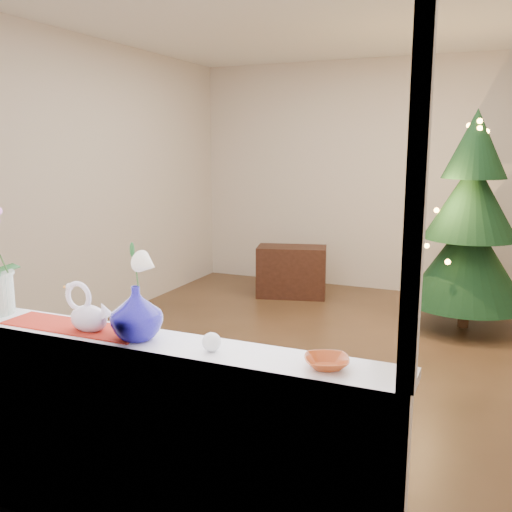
{
  "coord_description": "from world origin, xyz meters",
  "views": [
    {
      "loc": [
        1.32,
        -4.28,
        1.72
      ],
      "look_at": [
        0.08,
        -1.4,
        1.11
      ],
      "focal_mm": 40.0,
      "sensor_mm": 36.0,
      "label": 1
    }
  ],
  "objects": [
    {
      "name": "windowsill",
      "position": [
        0.0,
        -2.37,
        0.9
      ],
      "size": [
        2.2,
        0.26,
        0.04
      ],
      "primitive_type": "cube",
      "color": "white",
      "rests_on": "window_apron"
    },
    {
      "name": "runner",
      "position": [
        -0.38,
        -2.37,
        0.92
      ],
      "size": [
        0.7,
        0.2,
        0.01
      ],
      "primitive_type": "cube",
      "color": "maroon",
      "rests_on": "windowsill"
    },
    {
      "name": "lily",
      "position": [
        -0.03,
        -2.39,
        1.28
      ],
      "size": [
        0.14,
        0.08,
        0.2
      ],
      "primitive_type": null,
      "color": "silver",
      "rests_on": "blue_vase"
    },
    {
      "name": "swan",
      "position": [
        -0.28,
        -2.39,
        1.02
      ],
      "size": [
        0.27,
        0.2,
        0.21
      ],
      "primitive_type": null,
      "rotation": [
        0.0,
        0.0,
        -0.4
      ],
      "color": "silver",
      "rests_on": "windowsill"
    },
    {
      "name": "ground",
      "position": [
        0.0,
        0.0,
        0.0
      ],
      "size": [
        5.0,
        5.0,
        0.0
      ],
      "primitive_type": "plane",
      "color": "#3D2A19",
      "rests_on": "ground"
    },
    {
      "name": "wall_front",
      "position": [
        0.0,
        -2.5,
        1.35
      ],
      "size": [
        4.5,
        0.1,
        2.7
      ],
      "primitive_type": "cube",
      "color": "beige",
      "rests_on": "ground"
    },
    {
      "name": "blue_vase",
      "position": [
        -0.03,
        -2.39,
        1.05
      ],
      "size": [
        0.27,
        0.27,
        0.26
      ],
      "primitive_type": "imported",
      "rotation": [
        0.0,
        0.0,
        0.09
      ],
      "color": "#0D0866",
      "rests_on": "windowsill"
    },
    {
      "name": "ceiling",
      "position": [
        0.0,
        0.0,
        2.7
      ],
      "size": [
        5.0,
        5.0,
        0.0
      ],
      "primitive_type": "plane",
      "color": "white",
      "rests_on": "wall_back"
    },
    {
      "name": "window_frame",
      "position": [
        0.0,
        -2.47,
        1.7
      ],
      "size": [
        2.22,
        0.06,
        1.6
      ],
      "primitive_type": null,
      "color": "white",
      "rests_on": "windowsill"
    },
    {
      "name": "side_table",
      "position": [
        -0.83,
        1.75,
        0.29
      ],
      "size": [
        0.85,
        0.58,
        0.58
      ],
      "primitive_type": "cube",
      "rotation": [
        0.0,
        0.0,
        0.26
      ],
      "color": "black",
      "rests_on": "ground"
    },
    {
      "name": "wall_left",
      "position": [
        -2.25,
        0.0,
        1.35
      ],
      "size": [
        0.1,
        5.0,
        2.7
      ],
      "primitive_type": "cube",
      "color": "beige",
      "rests_on": "ground"
    },
    {
      "name": "wall_back",
      "position": [
        0.0,
        2.5,
        1.35
      ],
      "size": [
        4.5,
        0.1,
        2.7
      ],
      "primitive_type": "cube",
      "color": "beige",
      "rests_on": "ground"
    },
    {
      "name": "amber_dish",
      "position": [
        0.78,
        -2.38,
        0.94
      ],
      "size": [
        0.18,
        0.18,
        0.03
      ],
      "primitive_type": "imported",
      "rotation": [
        0.0,
        0.0,
        0.39
      ],
      "color": "#9F3E17",
      "rests_on": "windowsill"
    },
    {
      "name": "paperweight",
      "position": [
        0.32,
        -2.39,
        0.96
      ],
      "size": [
        0.09,
        0.09,
        0.08
      ],
      "primitive_type": "sphere",
      "rotation": [
        0.0,
        0.0,
        -0.28
      ],
      "color": "silver",
      "rests_on": "windowsill"
    },
    {
      "name": "xmas_tree",
      "position": [
        1.07,
        1.33,
        1.02
      ],
      "size": [
        1.48,
        1.48,
        2.04
      ],
      "primitive_type": null,
      "rotation": [
        0.0,
        0.0,
        -0.42
      ],
      "color": "black",
      "rests_on": "ground"
    },
    {
      "name": "window_apron",
      "position": [
        0.0,
        -2.46,
        0.44
      ],
      "size": [
        2.2,
        0.08,
        0.88
      ],
      "primitive_type": "cube",
      "color": "white",
      "rests_on": "ground"
    }
  ]
}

